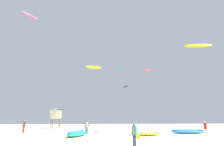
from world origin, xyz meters
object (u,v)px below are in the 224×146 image
object	(u,v)px
cooler_box	(137,137)
kite_aloft_8	(125,87)
person_foreground	(134,133)
kite_grounded_far	(145,134)
kite_aloft_4	(198,45)
lifeguard_tower	(56,113)
person_right	(205,128)
kite_aloft_1	(94,67)
person_left	(24,125)
person_midground	(87,126)
kite_grounded_mid	(188,132)
kite_aloft_0	(122,68)
kite_aloft_2	(148,70)
kite_aloft_6	(30,16)

from	to	relation	value
cooler_box	kite_aloft_8	bearing A→B (deg)	83.32
person_foreground	kite_aloft_8	world-z (taller)	kite_aloft_8
kite_grounded_far	kite_aloft_4	distance (m)	16.75
lifeguard_tower	person_right	bearing A→B (deg)	-44.62
lifeguard_tower	kite_aloft_1	size ratio (longest dim) A/B	1.09
person_left	kite_aloft_8	world-z (taller)	kite_aloft_8
person_midground	kite_aloft_4	world-z (taller)	kite_aloft_4
person_foreground	person_left	distance (m)	20.16
kite_grounded_mid	kite_aloft_0	xyz separation A→B (m)	(-5.51, 23.70, 14.47)
kite_aloft_4	kite_aloft_8	size ratio (longest dim) A/B	1.44
person_right	kite_aloft_1	world-z (taller)	kite_aloft_1
person_foreground	kite_grounded_far	bearing A→B (deg)	104.96
kite_grounded_mid	kite_aloft_2	world-z (taller)	kite_aloft_2
cooler_box	kite_aloft_4	world-z (taller)	kite_aloft_4
kite_aloft_4	person_midground	bearing A→B (deg)	-178.60
person_foreground	kite_aloft_0	distance (m)	38.30
person_midground	cooler_box	size ratio (longest dim) A/B	3.13
person_foreground	cooler_box	distance (m)	6.30
person_foreground	lifeguard_tower	bearing A→B (deg)	144.83
kite_grounded_far	kite_aloft_8	xyz separation A→B (m)	(1.67, 24.95, 9.36)
lifeguard_tower	kite_aloft_0	world-z (taller)	kite_aloft_0
kite_grounded_mid	kite_aloft_8	bearing A→B (deg)	102.43
person_midground	person_right	distance (m)	14.62
lifeguard_tower	kite_aloft_4	size ratio (longest dim) A/B	0.92
kite_aloft_2	kite_aloft_4	xyz separation A→B (m)	(3.30, -17.00, 0.02)
kite_aloft_4	kite_aloft_8	distance (m)	22.50
kite_aloft_1	kite_aloft_8	world-z (taller)	kite_aloft_1
kite_aloft_2	kite_aloft_6	bearing A→B (deg)	-168.19
kite_grounded_far	kite_aloft_0	size ratio (longest dim) A/B	1.28
kite_grounded_mid	kite_aloft_2	distance (m)	22.40
person_foreground	kite_aloft_1	distance (m)	29.28
person_right	kite_grounded_mid	size ratio (longest dim) A/B	0.36
kite_aloft_2	lifeguard_tower	bearing A→B (deg)	-174.02
kite_grounded_mid	kite_aloft_6	size ratio (longest dim) A/B	1.05
person_midground	cooler_box	bearing A→B (deg)	-131.34
kite_aloft_0	person_left	bearing A→B (deg)	-130.32
kite_aloft_4	lifeguard_tower	bearing A→B (deg)	147.84
person_midground	person_right	size ratio (longest dim) A/B	1.05
person_right	cooler_box	bearing A→B (deg)	-100.09
kite_aloft_2	kite_aloft_8	distance (m)	7.04
person_right	kite_grounded_far	bearing A→B (deg)	-121.31
person_left	person_right	bearing A→B (deg)	-6.00
cooler_box	kite_aloft_8	size ratio (longest dim) A/B	0.18
person_foreground	kite_aloft_6	distance (m)	36.94
kite_aloft_2	kite_aloft_8	world-z (taller)	kite_aloft_2
kite_aloft_1	kite_aloft_8	xyz separation A→B (m)	(7.91, 7.17, -3.00)
kite_aloft_2	kite_aloft_6	size ratio (longest dim) A/B	0.62
kite_aloft_0	kite_aloft_8	xyz separation A→B (m)	(0.65, -1.63, -5.16)
lifeguard_tower	kite_aloft_0	bearing A→B (deg)	26.66
kite_aloft_2	kite_grounded_far	bearing A→B (deg)	-107.15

